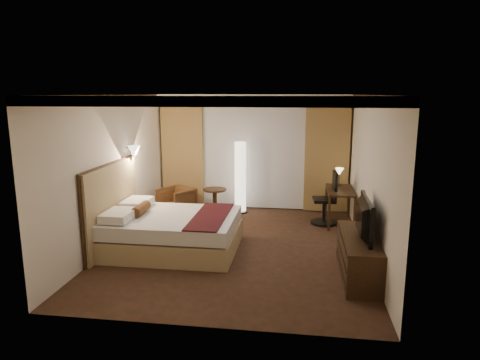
# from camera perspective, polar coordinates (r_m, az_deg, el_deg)

# --- Properties ---
(floor) EXTENTS (4.50, 5.50, 0.01)m
(floor) POSITION_cam_1_polar(r_m,az_deg,el_deg) (7.84, -0.41, -8.85)
(floor) COLOR #2F2112
(floor) RESTS_ON ground
(ceiling) EXTENTS (4.50, 5.50, 0.01)m
(ceiling) POSITION_cam_1_polar(r_m,az_deg,el_deg) (7.35, -0.44, 11.29)
(ceiling) COLOR white
(ceiling) RESTS_ON back_wall
(back_wall) EXTENTS (4.50, 0.02, 2.70)m
(back_wall) POSITION_cam_1_polar(r_m,az_deg,el_deg) (10.17, 1.84, 3.72)
(back_wall) COLOR #EEE3CD
(back_wall) RESTS_ON floor
(left_wall) EXTENTS (0.02, 5.50, 2.70)m
(left_wall) POSITION_cam_1_polar(r_m,az_deg,el_deg) (8.12, -16.35, 1.27)
(left_wall) COLOR #EEE3CD
(left_wall) RESTS_ON floor
(right_wall) EXTENTS (0.02, 5.50, 2.70)m
(right_wall) POSITION_cam_1_polar(r_m,az_deg,el_deg) (7.49, 16.85, 0.42)
(right_wall) COLOR #EEE3CD
(right_wall) RESTS_ON floor
(crown_molding) EXTENTS (4.50, 5.50, 0.12)m
(crown_molding) POSITION_cam_1_polar(r_m,az_deg,el_deg) (7.35, -0.44, 10.83)
(crown_molding) COLOR black
(crown_molding) RESTS_ON ceiling
(soffit) EXTENTS (4.50, 0.50, 0.20)m
(soffit) POSITION_cam_1_polar(r_m,az_deg,el_deg) (9.83, 1.73, 10.76)
(soffit) COLOR white
(soffit) RESTS_ON ceiling
(curtain_sheer) EXTENTS (2.48, 0.04, 2.45)m
(curtain_sheer) POSITION_cam_1_polar(r_m,az_deg,el_deg) (10.11, 1.79, 3.10)
(curtain_sheer) COLOR silver
(curtain_sheer) RESTS_ON back_wall
(curtain_left_drape) EXTENTS (1.00, 0.14, 2.45)m
(curtain_left_drape) POSITION_cam_1_polar(r_m,az_deg,el_deg) (10.37, -7.64, 3.22)
(curtain_left_drape) COLOR tan
(curtain_left_drape) RESTS_ON back_wall
(curtain_right_drape) EXTENTS (1.00, 0.14, 2.45)m
(curtain_right_drape) POSITION_cam_1_polar(r_m,az_deg,el_deg) (10.01, 11.48, 2.79)
(curtain_right_drape) COLOR tan
(curtain_right_drape) RESTS_ON back_wall
(wall_sconce) EXTENTS (0.24, 0.24, 0.24)m
(wall_sconce) POSITION_cam_1_polar(r_m,az_deg,el_deg) (8.52, -13.93, 3.70)
(wall_sconce) COLOR white
(wall_sconce) RESTS_ON left_wall
(bed) EXTENTS (2.22, 1.73, 0.65)m
(bed) POSITION_cam_1_polar(r_m,az_deg,el_deg) (7.68, -8.82, -6.87)
(bed) COLOR white
(bed) RESTS_ON floor
(headboard) EXTENTS (0.12, 2.03, 1.50)m
(headboard) POSITION_cam_1_polar(r_m,az_deg,el_deg) (7.95, -16.67, -3.39)
(headboard) COLOR tan
(headboard) RESTS_ON floor
(armchair) EXTENTS (0.91, 0.90, 0.69)m
(armchair) POSITION_cam_1_polar(r_m,az_deg,el_deg) (9.80, -8.47, -2.67)
(armchair) COLOR #513018
(armchair) RESTS_ON floor
(side_table) EXTENTS (0.54, 0.54, 0.59)m
(side_table) POSITION_cam_1_polar(r_m,az_deg,el_deg) (9.81, -3.37, -2.87)
(side_table) COLOR black
(side_table) RESTS_ON floor
(floor_lamp) EXTENTS (0.35, 0.35, 1.66)m
(floor_lamp) POSITION_cam_1_polar(r_m,az_deg,el_deg) (9.80, 0.04, 0.34)
(floor_lamp) COLOR white
(floor_lamp) RESTS_ON floor
(desk) EXTENTS (0.55, 1.14, 0.75)m
(desk) POSITION_cam_1_polar(r_m,az_deg,el_deg) (9.29, 13.14, -3.48)
(desk) COLOR black
(desk) RESTS_ON floor
(desk_lamp) EXTENTS (0.18, 0.18, 0.34)m
(desk_lamp) POSITION_cam_1_polar(r_m,az_deg,el_deg) (9.57, 13.08, 0.32)
(desk_lamp) COLOR #FFD899
(desk_lamp) RESTS_ON desk
(office_chair) EXTENTS (0.58, 0.58, 1.13)m
(office_chair) POSITION_cam_1_polar(r_m,az_deg,el_deg) (9.17, 11.16, -2.36)
(office_chair) COLOR black
(office_chair) RESTS_ON floor
(dresser) EXTENTS (0.50, 1.62, 0.63)m
(dresser) POSITION_cam_1_polar(r_m,az_deg,el_deg) (6.77, 15.51, -9.81)
(dresser) COLOR black
(dresser) RESTS_ON floor
(television) EXTENTS (0.63, 1.09, 0.14)m
(television) POSITION_cam_1_polar(r_m,az_deg,el_deg) (6.57, 15.54, -4.69)
(television) COLOR black
(television) RESTS_ON dresser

